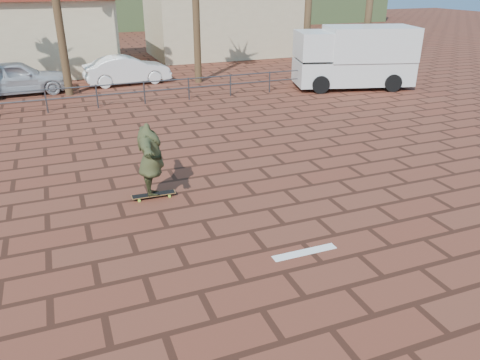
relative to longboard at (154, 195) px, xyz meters
name	(u,v)px	position (x,y,z in m)	size (l,w,h in m)	color
ground	(250,231)	(1.63, -2.46, -0.09)	(120.00, 120.00, 0.00)	brown
paint_stripe	(305,252)	(2.33, -3.66, -0.09)	(1.40, 0.22, 0.01)	white
guardrail	(144,88)	(1.63, 9.54, 0.59)	(24.06, 0.06, 1.00)	#47494F
building_west	(0,32)	(-4.37, 19.54, 2.19)	(12.60, 7.60, 4.50)	beige
building_east	(224,17)	(9.63, 21.54, 2.45)	(10.60, 6.60, 5.00)	beige
longboard	(154,195)	(0.00, 0.00, 0.00)	(1.11, 0.28, 0.11)	olive
skateboarder	(151,160)	(0.00, 0.00, 0.95)	(2.29, 0.62, 1.86)	#36391F
campervan	(355,56)	(11.97, 9.03, 1.45)	(6.08, 3.79, 2.93)	silver
car_silver	(16,78)	(-3.60, 13.54, 0.70)	(1.86, 4.63, 1.58)	#B5B7BC
car_white	(127,70)	(1.62, 14.04, 0.62)	(1.50, 4.31, 1.42)	white
street_sign	(393,55)	(13.63, 8.26, 1.50)	(0.45, 0.16, 2.27)	gray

